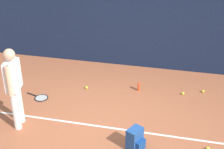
% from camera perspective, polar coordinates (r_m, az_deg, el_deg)
% --- Properties ---
extents(ground_plane, '(12.00, 12.00, 0.00)m').
position_cam_1_polar(ground_plane, '(6.67, -0.79, -9.21)').
color(ground_plane, '#9E5638').
extents(back_fence, '(10.00, 0.10, 2.79)m').
position_cam_1_polar(back_fence, '(8.69, 3.94, 10.03)').
color(back_fence, '#141E38').
rests_on(back_fence, ground).
extents(court_line, '(9.00, 0.05, 0.00)m').
position_cam_1_polar(court_line, '(6.63, -0.88, -9.42)').
color(court_line, white).
rests_on(court_line, ground).
extents(tennis_player, '(0.29, 0.52, 1.70)m').
position_cam_1_polar(tennis_player, '(6.48, -17.16, -1.62)').
color(tennis_player, white).
rests_on(tennis_player, ground).
extents(tennis_racket, '(0.64, 0.41, 0.03)m').
position_cam_1_polar(tennis_racket, '(7.77, -12.68, -4.04)').
color(tennis_racket, black).
rests_on(tennis_racket, ground).
extents(backpack, '(0.37, 0.36, 0.44)m').
position_cam_1_polar(backpack, '(6.01, 4.19, -11.51)').
color(backpack, '#1E478C').
rests_on(backpack, ground).
extents(tennis_ball_near_player, '(0.07, 0.07, 0.07)m').
position_cam_1_polar(tennis_ball_near_player, '(8.10, 15.97, -2.91)').
color(tennis_ball_near_player, '#CCE033').
rests_on(tennis_ball_near_player, ground).
extents(tennis_ball_by_fence, '(0.07, 0.07, 0.07)m').
position_cam_1_polar(tennis_ball_by_fence, '(6.33, 16.78, -12.55)').
color(tennis_ball_by_fence, '#CCE033').
rests_on(tennis_ball_by_fence, ground).
extents(tennis_ball_mid_court, '(0.07, 0.07, 0.07)m').
position_cam_1_polar(tennis_ball_mid_court, '(7.89, 12.57, -3.32)').
color(tennis_ball_mid_court, '#CCE033').
rests_on(tennis_ball_mid_court, ground).
extents(tennis_ball_far_left, '(0.07, 0.07, 0.07)m').
position_cam_1_polar(tennis_ball_far_left, '(7.98, -4.57, -2.35)').
color(tennis_ball_far_left, '#CCE033').
rests_on(tennis_ball_far_left, ground).
extents(water_bottle, '(0.07, 0.07, 0.22)m').
position_cam_1_polar(water_bottle, '(7.87, 4.82, -2.18)').
color(water_bottle, '#D84C26').
rests_on(water_bottle, ground).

